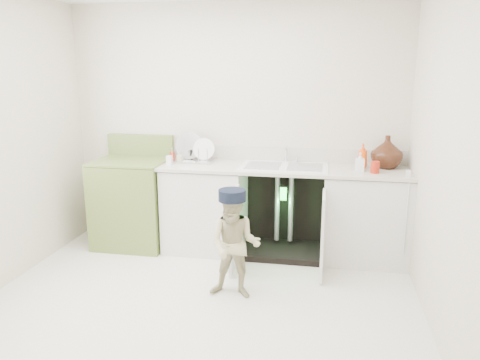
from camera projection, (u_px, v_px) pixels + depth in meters
name	position (u px, v px, depth m)	size (l,w,h in m)	color
ground	(199.00, 304.00, 3.75)	(3.50, 3.50, 0.00)	beige
room_shell	(196.00, 151.00, 3.45)	(6.00, 5.50, 1.26)	beige
counter_run	(286.00, 209.00, 4.69)	(2.44, 1.02, 1.21)	white
avocado_stove	(133.00, 201.00, 4.95)	(0.74, 0.65, 1.14)	olive
repair_worker	(235.00, 244.00, 3.79)	(0.58, 0.84, 0.91)	beige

